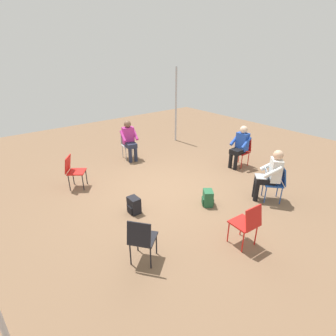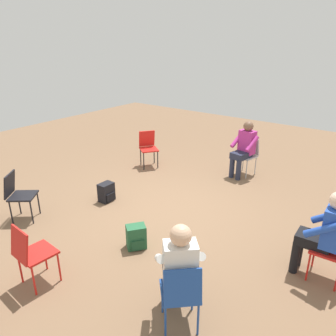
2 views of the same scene
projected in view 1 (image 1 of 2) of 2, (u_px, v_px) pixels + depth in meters
ground_plane at (166, 190)px, 6.58m from camera, size 15.26×15.26×0.00m
chair_west at (128, 143)px, 8.43m from camera, size 0.50×0.47×0.85m
chair_north at (243, 150)px, 7.85m from camera, size 0.41×0.45×0.85m
chair_east at (247, 222)px, 4.52m from camera, size 0.47×0.43×0.85m
chair_southwest at (73, 170)px, 6.54m from camera, size 0.57×0.58×0.85m
chair_southeast at (142, 238)px, 4.15m from camera, size 0.58×0.58×0.85m
chair_northeast at (277, 181)px, 5.96m from camera, size 0.59×0.58×0.85m
person_with_laptop at (270, 173)px, 5.90m from camera, size 0.64×0.64×1.24m
person_in_magenta at (129, 138)px, 8.22m from camera, size 0.57×0.56×1.24m
person_in_blue at (240, 145)px, 7.67m from camera, size 0.50×0.53×1.24m
backpack_near_laptop_user at (134, 206)px, 5.63m from camera, size 0.28×0.25×0.36m
backpack_by_empty_chair at (208, 199)px, 5.91m from camera, size 0.34×0.33×0.36m
tent_pole_near at (176, 105)px, 9.72m from camera, size 0.07×0.07×2.71m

